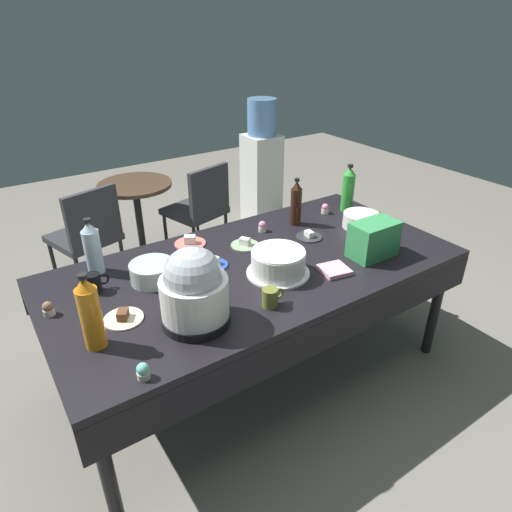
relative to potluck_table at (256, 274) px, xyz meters
name	(u,v)px	position (x,y,z in m)	size (l,w,h in m)	color
ground	(256,369)	(0.00, 0.00, -0.69)	(9.00, 9.00, 0.00)	slate
potluck_table	(256,274)	(0.00, 0.00, 0.00)	(2.20, 1.10, 0.75)	black
frosted_layer_cake	(278,263)	(0.04, -0.15, 0.13)	(0.33, 0.33, 0.13)	silver
slow_cooker	(194,290)	(-0.50, -0.28, 0.23)	(0.31, 0.31, 0.36)	black
glass_salad_bowl	(152,272)	(-0.52, 0.15, 0.11)	(0.22, 0.22, 0.10)	#B2C6BC
ceramic_snack_bowl	(361,220)	(0.81, 0.03, 0.11)	(0.23, 0.23, 0.09)	silver
dessert_plate_coral	(190,242)	(-0.19, 0.41, 0.07)	(0.18, 0.18, 0.05)	#E07266
dessert_plate_cream	(123,317)	(-0.76, -0.08, 0.07)	(0.17, 0.17, 0.05)	beige
dessert_plate_charcoal	(309,236)	(0.45, 0.09, 0.07)	(0.16, 0.16, 0.04)	#2D2D33
dessert_plate_cobalt	(215,264)	(-0.19, 0.11, 0.07)	(0.14, 0.14, 0.05)	#2D4CB2
dessert_plate_sage	(245,244)	(0.07, 0.22, 0.07)	(0.16, 0.16, 0.05)	#8CA87F
cupcake_berry	(325,209)	(0.78, 0.32, 0.09)	(0.05, 0.05, 0.07)	beige
cupcake_vanilla	(143,371)	(-0.82, -0.48, 0.09)	(0.05, 0.05, 0.07)	beige
cupcake_rose	(262,226)	(0.26, 0.32, 0.09)	(0.05, 0.05, 0.07)	beige
cupcake_lemon	(48,309)	(-1.02, 0.13, 0.09)	(0.05, 0.05, 0.07)	beige
cupcake_cocoa	(292,248)	(0.24, 0.00, 0.09)	(0.05, 0.05, 0.07)	beige
soda_bottle_lime_soda	(348,189)	(0.93, 0.28, 0.21)	(0.08, 0.08, 0.32)	green
soda_bottle_orange_juice	(90,313)	(-0.91, -0.19, 0.22)	(0.09, 0.09, 0.34)	orange
soda_bottle_water	(92,248)	(-0.73, 0.40, 0.20)	(0.09, 0.09, 0.30)	silver
soda_bottle_cola	(296,203)	(0.50, 0.30, 0.20)	(0.07, 0.07, 0.30)	#33190F
coffee_mug_black	(94,282)	(-0.79, 0.22, 0.11)	(0.11, 0.07, 0.10)	black
coffee_mug_olive	(270,297)	(-0.16, -0.36, 0.11)	(0.11, 0.07, 0.09)	olive
soda_carton	(373,239)	(0.59, -0.28, 0.16)	(0.26, 0.16, 0.20)	#338C4C
paper_napkin_stack	(335,270)	(0.29, -0.30, 0.07)	(0.14, 0.14, 0.02)	pink
maroon_chair_left	(88,232)	(-0.53, 1.49, -0.20)	(0.55, 0.55, 0.85)	#333338
maroon_chair_right	(200,206)	(0.42, 1.49, -0.20)	(0.54, 0.54, 0.85)	#333338
round_cafe_table	(138,208)	(-0.05, 1.71, -0.19)	(0.60, 0.60, 0.72)	#473323
water_cooler	(262,166)	(1.31, 1.86, -0.10)	(0.32, 0.32, 1.24)	silver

